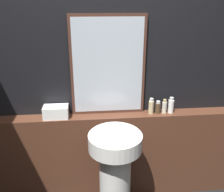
{
  "coord_description": "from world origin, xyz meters",
  "views": [
    {
      "loc": [
        -0.16,
        -0.63,
        1.92
      ],
      "look_at": [
        0.03,
        1.39,
        1.13
      ],
      "focal_mm": 40.0,
      "sensor_mm": 36.0,
      "label": 1
    }
  ],
  "objects_px": {
    "shampoo_bottle": "(151,107)",
    "lotion_bottle": "(164,107)",
    "conditioner_bottle": "(158,108)",
    "towel_stack": "(56,112)",
    "body_wash_bottle": "(171,106)",
    "mirror": "(108,66)",
    "pedestal_sink": "(115,171)"
  },
  "relations": [
    {
      "from": "pedestal_sink",
      "to": "body_wash_bottle",
      "type": "bearing_deg",
      "value": 31.9
    },
    {
      "from": "conditioner_bottle",
      "to": "lotion_bottle",
      "type": "relative_size",
      "value": 0.91
    },
    {
      "from": "lotion_bottle",
      "to": "body_wash_bottle",
      "type": "distance_m",
      "value": 0.06
    },
    {
      "from": "pedestal_sink",
      "to": "lotion_bottle",
      "type": "relative_size",
      "value": 6.7
    },
    {
      "from": "shampoo_bottle",
      "to": "lotion_bottle",
      "type": "xyz_separation_m",
      "value": [
        0.13,
        0.0,
        -0.01
      ]
    },
    {
      "from": "mirror",
      "to": "towel_stack",
      "type": "height_order",
      "value": "mirror"
    },
    {
      "from": "conditioner_bottle",
      "to": "lotion_bottle",
      "type": "xyz_separation_m",
      "value": [
        0.06,
        -0.0,
        0.01
      ]
    },
    {
      "from": "shampoo_bottle",
      "to": "body_wash_bottle",
      "type": "bearing_deg",
      "value": 0.0
    },
    {
      "from": "towel_stack",
      "to": "lotion_bottle",
      "type": "distance_m",
      "value": 1.01
    },
    {
      "from": "mirror",
      "to": "shampoo_bottle",
      "type": "height_order",
      "value": "mirror"
    },
    {
      "from": "pedestal_sink",
      "to": "lotion_bottle",
      "type": "xyz_separation_m",
      "value": [
        0.51,
        0.35,
        0.42
      ]
    },
    {
      "from": "lotion_bottle",
      "to": "towel_stack",
      "type": "bearing_deg",
      "value": 180.0
    },
    {
      "from": "towel_stack",
      "to": "conditioner_bottle",
      "type": "relative_size",
      "value": 1.81
    },
    {
      "from": "shampoo_bottle",
      "to": "body_wash_bottle",
      "type": "xyz_separation_m",
      "value": [
        0.19,
        0.0,
        0.0
      ]
    },
    {
      "from": "pedestal_sink",
      "to": "shampoo_bottle",
      "type": "height_order",
      "value": "shampoo_bottle"
    },
    {
      "from": "mirror",
      "to": "towel_stack",
      "type": "relative_size",
      "value": 4.05
    },
    {
      "from": "shampoo_bottle",
      "to": "conditioner_bottle",
      "type": "bearing_deg",
      "value": 0.0
    },
    {
      "from": "mirror",
      "to": "conditioner_bottle",
      "type": "xyz_separation_m",
      "value": [
        0.47,
        -0.06,
        -0.39
      ]
    },
    {
      "from": "pedestal_sink",
      "to": "lotion_bottle",
      "type": "height_order",
      "value": "lotion_bottle"
    },
    {
      "from": "pedestal_sink",
      "to": "shampoo_bottle",
      "type": "bearing_deg",
      "value": 43.15
    },
    {
      "from": "pedestal_sink",
      "to": "towel_stack",
      "type": "distance_m",
      "value": 0.75
    },
    {
      "from": "conditioner_bottle",
      "to": "lotion_bottle",
      "type": "distance_m",
      "value": 0.06
    },
    {
      "from": "mirror",
      "to": "body_wash_bottle",
      "type": "height_order",
      "value": "mirror"
    },
    {
      "from": "conditioner_bottle",
      "to": "pedestal_sink",
      "type": "bearing_deg",
      "value": -141.36
    },
    {
      "from": "lotion_bottle",
      "to": "body_wash_bottle",
      "type": "height_order",
      "value": "body_wash_bottle"
    },
    {
      "from": "shampoo_bottle",
      "to": "body_wash_bottle",
      "type": "height_order",
      "value": "body_wash_bottle"
    },
    {
      "from": "mirror",
      "to": "towel_stack",
      "type": "xyz_separation_m",
      "value": [
        -0.48,
        -0.06,
        -0.4
      ]
    },
    {
      "from": "pedestal_sink",
      "to": "body_wash_bottle",
      "type": "distance_m",
      "value": 0.8
    },
    {
      "from": "lotion_bottle",
      "to": "body_wash_bottle",
      "type": "relative_size",
      "value": 0.88
    },
    {
      "from": "shampoo_bottle",
      "to": "body_wash_bottle",
      "type": "distance_m",
      "value": 0.19
    },
    {
      "from": "towel_stack",
      "to": "body_wash_bottle",
      "type": "relative_size",
      "value": 1.43
    },
    {
      "from": "pedestal_sink",
      "to": "body_wash_bottle",
      "type": "relative_size",
      "value": 5.87
    }
  ]
}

